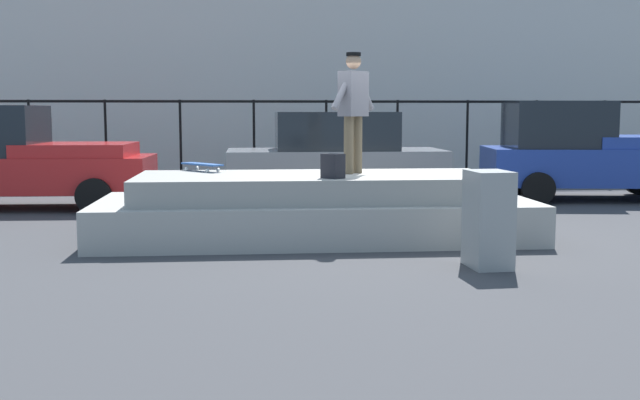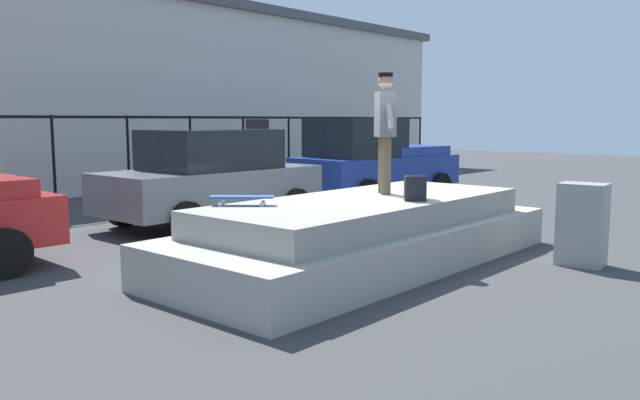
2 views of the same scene
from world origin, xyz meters
The scene contains 11 objects.
ground_plane centered at (0.00, 0.00, 0.00)m, with size 60.00×60.00×0.00m, color #38383A.
concrete_ledge centered at (-0.88, -0.37, 0.42)m, with size 6.16×2.46×0.91m.
skateboarder centered at (-0.32, -0.25, 1.92)m, with size 0.75×0.79×1.73m.
skateboard centered at (-2.53, 0.37, 1.02)m, with size 0.67×0.74×0.12m.
backpack centered at (-0.70, -1.01, 1.08)m, with size 0.28×0.20×0.33m, color black.
car_red_pickup_near centered at (-6.11, 3.48, 0.94)m, with size 4.57×2.12×1.92m.
car_grey_sedan_mid centered at (-0.11, 3.94, 0.91)m, with size 4.28×2.13×1.80m.
car_blue_pickup_far centered at (5.06, 3.97, 0.98)m, with size 4.51×2.61×2.02m.
utility_box centered at (0.95, -2.65, 0.57)m, with size 0.44×0.60×1.13m, color gray.
fence_row centered at (0.00, 6.96, 1.38)m, with size 24.06×0.06×2.08m.
warehouse_building centered at (0.00, 12.98, 2.87)m, with size 33.95×6.55×5.72m.
Camera 1 is at (-1.80, -11.28, 1.82)m, focal length 43.15 mm.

